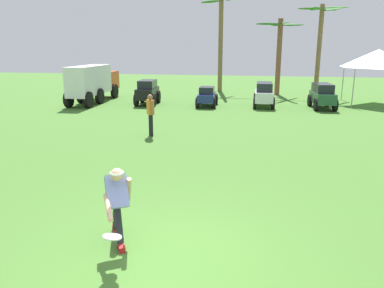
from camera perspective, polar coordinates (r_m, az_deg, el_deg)
The scene contains 13 objects.
ground_plane at distance 6.17m, azimuth -4.31°, elevation -17.06°, with size 80.00×80.00×0.00m, color #406E29.
frisbee_thrower at distance 6.33m, azimuth -11.33°, elevation -8.48°, with size 0.58×1.11×1.39m.
frisbee_in_flight at distance 5.67m, azimuth -12.06°, elevation -13.67°, with size 0.37×0.37×0.08m.
teammate_near_sideline at distance 14.01m, azimuth -6.34°, elevation 5.01°, with size 0.36×0.45×1.56m.
parked_car_slot_a at distance 22.09m, azimuth -6.80°, elevation 7.93°, with size 1.38×2.44×1.40m.
parked_car_slot_b at distance 21.28m, azimuth 2.31°, elevation 7.29°, with size 1.19×2.24×1.10m.
parked_car_slot_c at distance 21.45m, azimuth 10.92°, elevation 7.53°, with size 1.19×2.42×1.34m.
parked_car_slot_d at distance 21.60m, azimuth 19.26°, elevation 7.03°, with size 1.33×2.47×1.34m.
box_truck at distance 23.56m, azimuth -14.80°, elevation 9.17°, with size 1.66×5.96×2.20m.
palm_tree_far_left at distance 28.71m, azimuth 4.39°, elevation 16.13°, with size 3.65×3.36×7.00m.
palm_tree_left_of_centre at distance 27.16m, azimuth 13.12°, elevation 13.84°, with size 3.23×3.24×5.13m.
palm_tree_right_of_centre at distance 26.34m, azimuth 18.95°, elevation 14.74°, with size 3.19×3.18×5.89m.
event_tent at distance 24.32m, azimuth 26.53°, elevation 11.58°, with size 3.15×3.15×3.14m.
Camera 1 is at (1.43, -5.07, 3.23)m, focal length 35.00 mm.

